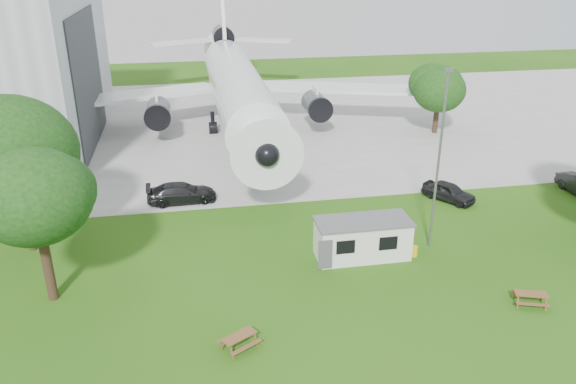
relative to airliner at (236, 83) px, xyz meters
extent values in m
plane|color=#386D17|center=(2.00, -35.86, -5.27)|extent=(160.00, 160.00, 0.00)
cube|color=#B7B7B2|center=(2.00, 2.14, -5.25)|extent=(120.00, 46.00, 0.03)
cube|color=#2D3033|center=(-14.93, -2.86, 1.48)|extent=(0.16, 16.00, 12.96)
cylinder|color=white|center=(0.00, -1.86, -0.17)|extent=(5.40, 34.00, 5.40)
cone|color=white|center=(0.00, -20.86, -0.17)|extent=(5.40, 5.50, 5.40)
cone|color=white|center=(0.00, 19.14, 0.63)|extent=(4.86, 9.00, 4.86)
cube|color=white|center=(-12.50, 1.34, -1.37)|extent=(21.36, 10.77, 0.36)
cube|color=white|center=(12.50, 1.34, -1.37)|extent=(21.36, 10.77, 0.36)
cube|color=white|center=(0.00, 19.14, 6.33)|extent=(0.46, 9.96, 12.17)
cylinder|color=#515459|center=(-8.50, -2.36, -2.27)|extent=(2.50, 4.20, 2.50)
cylinder|color=#515459|center=(8.50, -2.36, -2.27)|extent=(2.50, 4.20, 2.50)
cylinder|color=#515459|center=(0.00, 18.14, 2.63)|extent=(2.60, 4.50, 2.60)
cylinder|color=black|center=(0.00, -17.36, -4.07)|extent=(0.36, 0.36, 2.40)
cylinder|color=black|center=(-2.80, -0.86, -4.07)|extent=(0.44, 0.44, 2.40)
cylinder|color=black|center=(2.80, -0.86, -4.07)|extent=(0.44, 0.44, 2.40)
cube|color=silver|center=(5.25, -30.11, -4.02)|extent=(6.01, 2.51, 2.50)
cube|color=#59595B|center=(5.25, -30.11, -2.71)|extent=(6.21, 2.71, 0.12)
cylinder|color=gold|center=(8.65, -30.71, -4.92)|extent=(0.50, 0.50, 0.70)
cylinder|color=slate|center=(10.20, -29.66, 0.73)|extent=(0.16, 0.16, 12.00)
cylinder|color=#382619|center=(-16.35, -25.21, -3.41)|extent=(0.56, 0.56, 3.72)
sphere|color=#295C1A|center=(-16.35, -25.21, 1.13)|extent=(9.15, 9.15, 9.15)
cylinder|color=#382619|center=(-13.80, -31.66, -3.48)|extent=(0.56, 0.56, 3.58)
sphere|color=#295C1A|center=(-13.80, -31.66, 0.89)|extent=(6.48, 6.48, 6.48)
cylinder|color=#382619|center=(21.38, -5.18, -3.86)|extent=(0.56, 0.56, 2.82)
sphere|color=#295C1A|center=(21.38, -5.18, -0.41)|extent=(5.57, 5.57, 5.57)
imported|color=black|center=(14.83, -22.66, -4.53)|extent=(3.90, 4.53, 1.47)
imported|color=black|center=(-6.35, -19.19, -4.48)|extent=(5.56, 2.49, 1.58)
camera|label=1|loc=(-5.33, -61.13, 13.27)|focal=35.00mm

